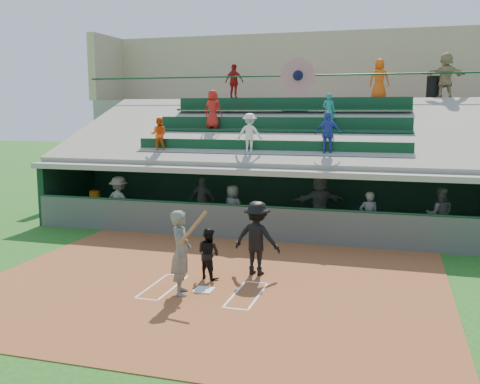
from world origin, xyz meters
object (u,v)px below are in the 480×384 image
(home_plate, at_px, (204,290))
(batter_at_plate, at_px, (181,252))
(water_cooler, at_px, (95,196))
(trash_bin, at_px, (434,87))
(catcher, at_px, (208,253))
(white_table, at_px, (94,211))

(home_plate, xyz_separation_m, batter_at_plate, (-0.41, -0.34, 0.96))
(water_cooler, bearing_deg, trash_bin, 28.24)
(catcher, bearing_deg, water_cooler, -15.99)
(catcher, relative_size, water_cooler, 3.18)
(trash_bin, bearing_deg, home_plate, -113.62)
(white_table, height_order, water_cooler, water_cooler)
(batter_at_plate, height_order, trash_bin, trash_bin)
(catcher, height_order, water_cooler, catcher)
(home_plate, height_order, white_table, white_table)
(batter_at_plate, xyz_separation_m, catcher, (0.21, 1.24, -0.33))
(home_plate, distance_m, water_cooler, 9.10)
(white_table, bearing_deg, home_plate, -22.91)
(batter_at_plate, relative_size, trash_bin, 2.11)
(catcher, relative_size, trash_bin, 1.37)
(catcher, distance_m, trash_bin, 13.90)
(batter_at_plate, height_order, white_table, batter_at_plate)
(trash_bin, bearing_deg, white_table, -151.56)
(white_table, distance_m, trash_bin, 14.60)
(batter_at_plate, bearing_deg, water_cooler, 133.17)
(batter_at_plate, height_order, water_cooler, batter_at_plate)
(home_plate, xyz_separation_m, catcher, (-0.20, 0.90, 0.62))
(home_plate, distance_m, trash_bin, 14.80)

